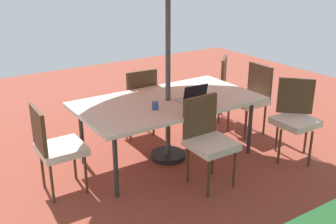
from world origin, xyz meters
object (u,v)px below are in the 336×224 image
at_px(chair_southwest, 214,84).
at_px(chair_west, 251,96).
at_px(chair_north, 208,137).
at_px(chair_east, 55,145).
at_px(chair_south, 138,99).
at_px(laptop, 192,97).
at_px(chair_northwest, 295,115).
at_px(dining_table, 168,104).
at_px(cup, 155,106).

distance_m(chair_southwest, chair_west, 0.72).
height_order(chair_north, chair_east, same).
height_order(chair_southwest, chair_south, same).
height_order(chair_south, laptop, laptop).
bearing_deg(chair_west, chair_east, -87.64).
height_order(chair_east, laptop, laptop).
xyz_separation_m(chair_southwest, chair_south, (1.30, -0.05, 0.00)).
relative_size(chair_north, laptop, 2.95).
bearing_deg(chair_south, laptop, 104.80).
height_order(chair_east, chair_northwest, same).
height_order(chair_northwest, laptop, laptop).
bearing_deg(dining_table, chair_west, -178.17).
height_order(dining_table, chair_east, chair_east).
xyz_separation_m(dining_table, chair_northwest, (-1.34, 0.81, -0.17)).
xyz_separation_m(chair_west, cup, (1.73, 0.24, 0.26)).
height_order(chair_west, laptop, laptop).
bearing_deg(chair_southwest, chair_west, 54.18).
bearing_deg(cup, chair_northwest, 159.21).
bearing_deg(chair_north, chair_northwest, -3.93).
bearing_deg(chair_southwest, chair_northwest, 46.78).
xyz_separation_m(chair_southwest, chair_east, (2.75, 0.79, 0.00)).
height_order(chair_southwest, chair_north, same).
relative_size(chair_north, chair_south, 1.00).
bearing_deg(chair_southwest, cup, -13.09).
distance_m(dining_table, laptop, 0.30).
distance_m(dining_table, chair_west, 1.44).
bearing_deg(laptop, dining_table, -36.06).
height_order(chair_north, chair_northwest, same).
relative_size(chair_north, cup, 11.21).
relative_size(laptop, cup, 3.80).
bearing_deg(laptop, chair_east, -2.32).
distance_m(chair_west, chair_south, 1.60).
relative_size(dining_table, chair_west, 2.23).
relative_size(dining_table, chair_northwest, 2.23).
bearing_deg(chair_northwest, laptop, -166.81).
xyz_separation_m(chair_southwest, chair_north, (1.31, 1.51, 0.00)).
relative_size(chair_south, cup, 11.21).
bearing_deg(chair_south, chair_southwest, -178.23).
distance_m(dining_table, cup, 0.37).
bearing_deg(chair_north, laptop, 69.82).
bearing_deg(dining_table, chair_northwest, 148.72).
height_order(dining_table, chair_west, chair_west).
bearing_deg(chair_north, chair_southwest, 48.06).
xyz_separation_m(dining_table, chair_west, (-1.43, -0.05, -0.17)).
height_order(chair_southwest, chair_west, same).
bearing_deg(dining_table, chair_east, 1.14).
height_order(chair_north, laptop, laptop).
distance_m(chair_east, chair_west, 2.85).
bearing_deg(chair_east, dining_table, -86.80).
bearing_deg(chair_west, chair_north, -59.72).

